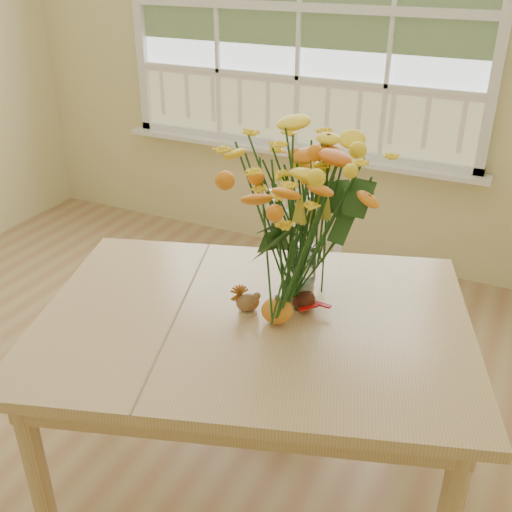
% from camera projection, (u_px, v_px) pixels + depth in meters
% --- Properties ---
extents(floor, '(4.00, 4.50, 0.01)m').
position_uv_depth(floor, '(81.00, 470.00, 2.41)').
color(floor, '#A67950').
rests_on(floor, ground).
extents(wall_back, '(4.00, 0.02, 2.70)m').
position_uv_depth(wall_back, '(301.00, 42.00, 3.58)').
color(wall_back, beige).
rests_on(wall_back, floor).
extents(window, '(2.42, 0.12, 1.74)m').
position_uv_depth(window, '(299.00, 10.00, 3.46)').
color(window, silver).
rests_on(window, wall_back).
extents(dining_table, '(1.68, 1.41, 0.77)m').
position_uv_depth(dining_table, '(253.00, 339.00, 2.04)').
color(dining_table, tan).
rests_on(dining_table, floor).
extents(windsor_chair, '(0.41, 0.39, 0.85)m').
position_uv_depth(windsor_chair, '(295.00, 278.00, 2.81)').
color(windsor_chair, white).
rests_on(windsor_chair, floor).
extents(flower_vase, '(0.45, 0.45, 0.54)m').
position_uv_depth(flower_vase, '(303.00, 218.00, 1.93)').
color(flower_vase, white).
rests_on(flower_vase, dining_table).
extents(pumpkin, '(0.11, 0.11, 0.08)m').
position_uv_depth(pumpkin, '(277.00, 312.00, 1.95)').
color(pumpkin, orange).
rests_on(pumpkin, dining_table).
extents(turkey_figurine, '(0.10, 0.09, 0.10)m').
position_uv_depth(turkey_figurine, '(248.00, 303.00, 2.01)').
color(turkey_figurine, '#CCB78C').
rests_on(turkey_figurine, dining_table).
extents(dark_gourd, '(0.13, 0.09, 0.07)m').
position_uv_depth(dark_gourd, '(304.00, 301.00, 2.02)').
color(dark_gourd, '#38160F').
rests_on(dark_gourd, dining_table).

